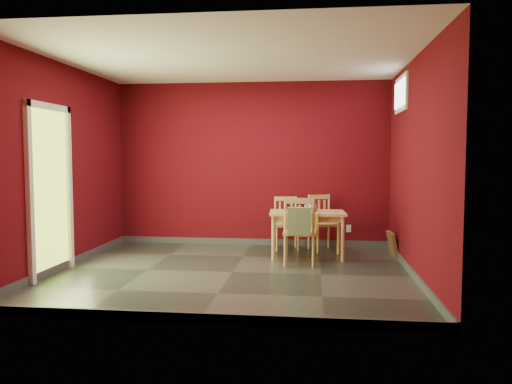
# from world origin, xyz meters

# --- Properties ---
(ground) EXTENTS (4.50, 4.50, 0.00)m
(ground) POSITION_xyz_m (0.00, 0.00, 0.00)
(ground) COLOR #2D342D
(ground) RESTS_ON ground
(room_shell) EXTENTS (4.50, 4.50, 4.50)m
(room_shell) POSITION_xyz_m (0.00, 0.00, 0.05)
(room_shell) COLOR #51080F
(room_shell) RESTS_ON ground
(doorway) EXTENTS (0.06, 1.01, 2.13)m
(doorway) POSITION_xyz_m (-2.23, -0.40, 1.12)
(doorway) COLOR #B7D838
(doorway) RESTS_ON ground
(window) EXTENTS (0.05, 0.90, 0.50)m
(window) POSITION_xyz_m (2.23, 1.00, 2.35)
(window) COLOR white
(window) RESTS_ON room_shell
(outlet_plate) EXTENTS (0.08, 0.02, 0.12)m
(outlet_plate) POSITION_xyz_m (1.60, 1.99, 0.30)
(outlet_plate) COLOR silver
(outlet_plate) RESTS_ON room_shell
(dining_table) EXTENTS (1.12, 0.70, 0.68)m
(dining_table) POSITION_xyz_m (0.93, 1.03, 0.59)
(dining_table) COLOR #DEB067
(dining_table) RESTS_ON ground
(table_runner) EXTENTS (0.35, 0.67, 0.33)m
(table_runner) POSITION_xyz_m (0.93, 0.92, 0.63)
(table_runner) COLOR #B58A2E
(table_runner) RESTS_ON dining_table
(chair_far_left) EXTENTS (0.44, 0.44, 0.83)m
(chair_far_left) POSITION_xyz_m (0.59, 1.68, 0.43)
(chair_far_left) COLOR #DEB067
(chair_far_left) RESTS_ON ground
(chair_far_right) EXTENTS (0.54, 0.54, 0.87)m
(chair_far_right) POSITION_xyz_m (1.17, 1.67, 0.44)
(chair_far_right) COLOR #DEB067
(chair_far_right) RESTS_ON ground
(chair_near) EXTENTS (0.44, 0.44, 0.94)m
(chair_near) POSITION_xyz_m (0.84, 0.50, 0.48)
(chair_near) COLOR #DEB067
(chair_near) RESTS_ON ground
(tote_bag) EXTENTS (0.31, 0.18, 0.43)m
(tote_bag) POSITION_xyz_m (0.84, 0.28, 0.63)
(tote_bag) COLOR #74905C
(tote_bag) RESTS_ON chair_near
(cat) EXTENTS (0.30, 0.42, 0.19)m
(cat) POSITION_xyz_m (0.98, 1.06, 0.77)
(cat) COLOR slate
(cat) RESTS_ON table_runner
(picture_frame) EXTENTS (0.15, 0.38, 0.37)m
(picture_frame) POSITION_xyz_m (2.19, 1.24, 0.18)
(picture_frame) COLOR brown
(picture_frame) RESTS_ON ground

